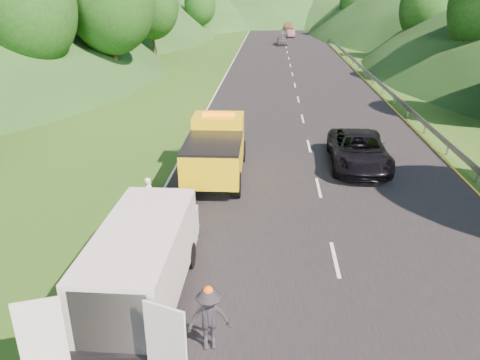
# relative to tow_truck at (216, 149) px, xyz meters

# --- Properties ---
(ground) EXTENTS (320.00, 320.00, 0.00)m
(ground) POSITION_rel_tow_truck_xyz_m (1.71, -5.10, -1.38)
(ground) COLOR #38661E
(ground) RESTS_ON ground
(road_surface) EXTENTS (14.00, 200.00, 0.02)m
(road_surface) POSITION_rel_tow_truck_xyz_m (4.71, 34.90, -1.37)
(road_surface) COLOR black
(road_surface) RESTS_ON ground
(guardrail) EXTENTS (0.06, 140.00, 1.52)m
(guardrail) POSITION_rel_tow_truck_xyz_m (12.01, 47.40, -1.38)
(guardrail) COLOR gray
(guardrail) RESTS_ON ground
(tree_line_left) EXTENTS (14.00, 140.00, 14.00)m
(tree_line_left) POSITION_rel_tow_truck_xyz_m (-17.29, 54.90, -1.38)
(tree_line_left) COLOR #235719
(tree_line_left) RESTS_ON ground
(tree_line_right) EXTENTS (14.00, 140.00, 14.00)m
(tree_line_right) POSITION_rel_tow_truck_xyz_m (24.71, 54.90, -1.38)
(tree_line_right) COLOR #235719
(tree_line_right) RESTS_ON ground
(hills_backdrop) EXTENTS (201.00, 288.60, 44.00)m
(hills_backdrop) POSITION_rel_tow_truck_xyz_m (8.21, 129.60, -1.38)
(hills_backdrop) COLOR #2D5B23
(hills_backdrop) RESTS_ON ground
(tow_truck) EXTENTS (2.57, 6.60, 2.82)m
(tow_truck) POSITION_rel_tow_truck_xyz_m (0.00, 0.00, 0.00)
(tow_truck) COLOR black
(tow_truck) RESTS_ON ground
(white_van) EXTENTS (3.66, 6.68, 2.37)m
(white_van) POSITION_rel_tow_truck_xyz_m (-0.97, -9.50, -0.04)
(white_van) COLOR black
(white_van) RESTS_ON ground
(woman) EXTENTS (0.40, 0.54, 1.47)m
(woman) POSITION_rel_tow_truck_xyz_m (-2.19, -4.01, -1.38)
(woman) COLOR white
(woman) RESTS_ON ground
(child) EXTENTS (0.64, 0.60, 1.06)m
(child) POSITION_rel_tow_truck_xyz_m (-0.13, -6.09, -1.38)
(child) COLOR tan
(child) RESTS_ON ground
(worker) EXTENTS (1.22, 0.88, 1.71)m
(worker) POSITION_rel_tow_truck_xyz_m (1.10, -11.41, -1.38)
(worker) COLOR black
(worker) RESTS_ON ground
(suitcase) EXTENTS (0.43, 0.34, 0.61)m
(suitcase) POSITION_rel_tow_truck_xyz_m (-2.66, -4.36, -1.07)
(suitcase) COLOR #615A49
(suitcase) RESTS_ON ground
(spare_tire) EXTENTS (0.60, 0.60, 0.20)m
(spare_tire) POSITION_rel_tow_truck_xyz_m (-0.18, -11.58, -1.38)
(spare_tire) COLOR black
(spare_tire) RESTS_ON ground
(passing_suv) EXTENTS (2.98, 6.07, 1.66)m
(passing_suv) POSITION_rel_tow_truck_xyz_m (6.90, 1.81, -1.38)
(passing_suv) COLOR black
(passing_suv) RESTS_ON ground
(dist_car_a) EXTENTS (1.66, 4.13, 1.41)m
(dist_car_a) POSITION_rel_tow_truck_xyz_m (4.12, 56.20, -1.38)
(dist_car_a) COLOR #494A4E
(dist_car_a) RESTS_ON ground
(dist_car_b) EXTENTS (1.40, 4.02, 1.32)m
(dist_car_b) POSITION_rel_tow_truck_xyz_m (5.96, 68.94, -1.38)
(dist_car_b) COLOR brown
(dist_car_b) RESTS_ON ground
(dist_car_c) EXTENTS (2.12, 5.22, 1.51)m
(dist_car_c) POSITION_rel_tow_truck_xyz_m (6.05, 85.88, -1.38)
(dist_car_c) COLOR #895844
(dist_car_c) RESTS_ON ground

